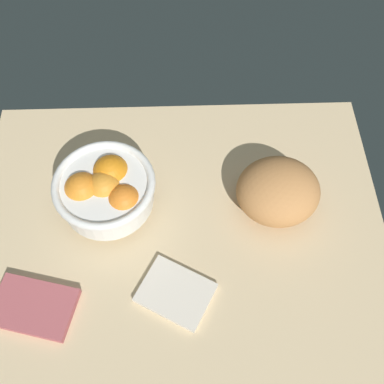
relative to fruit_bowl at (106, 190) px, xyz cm
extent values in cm
cube|color=beige|center=(14.23, -6.72, -7.32)|extent=(81.88, 65.28, 3.00)
cylinder|color=white|center=(-0.01, -0.07, -4.82)|extent=(10.99, 10.99, 1.99)
cylinder|color=white|center=(-0.01, -0.07, -0.72)|extent=(18.25, 18.25, 6.22)
torus|color=white|center=(-0.01, -0.07, 2.39)|extent=(19.85, 19.85, 1.60)
sphere|color=orange|center=(1.09, 3.21, 0.89)|extent=(7.43, 7.43, 7.43)
sphere|color=orange|center=(-4.18, -0.54, 0.84)|extent=(7.17, 7.17, 7.17)
sphere|color=orange|center=(3.94, -3.11, 0.74)|extent=(6.58, 6.58, 6.58)
sphere|color=orange|center=(-0.01, -0.07, 0.80)|extent=(6.90, 6.90, 6.90)
ellipsoid|color=#C28149|center=(33.61, -0.98, -0.56)|extent=(17.36, 16.16, 10.53)
cube|color=beige|center=(13.24, -19.23, -5.27)|extent=(15.82, 14.70, 1.11)
cube|color=#AD5257|center=(-12.35, -21.19, -5.07)|extent=(16.48, 12.88, 1.51)
camera|label=1|loc=(15.46, -45.89, 76.27)|focal=42.78mm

